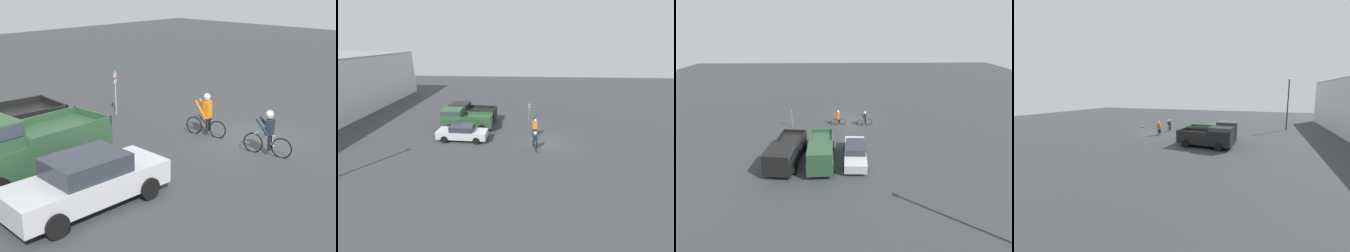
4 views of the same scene
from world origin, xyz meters
TOP-DOWN VIEW (x-y plane):
  - ground_plane at (0.00, 0.00)m, footprint 80.00×80.00m
  - sedan_0 at (-0.00, 7.96)m, footprint 2.06×4.80m
  - pickup_truck_0 at (2.78, 8.51)m, footprint 2.31×5.36m
  - pickup_truck_1 at (5.63, 8.39)m, footprint 2.67×5.47m
  - cyclist_0 at (1.44, 0.97)m, footprint 1.78×0.53m
  - cyclist_1 at (-1.50, 1.13)m, footprint 1.82×0.53m
  - fire_lane_sign at (6.42, 1.42)m, footprint 0.16×0.28m
  - lamppost at (-8.33, 16.34)m, footprint 0.36×0.36m

SIDE VIEW (x-z plane):
  - ground_plane at x=0.00m, z-range 0.00..0.00m
  - sedan_0 at x=0.00m, z-range 0.00..1.51m
  - cyclist_1 at x=-1.50m, z-range 0.02..1.70m
  - cyclist_0 at x=1.44m, z-range 0.01..1.78m
  - pickup_truck_1 at x=5.63m, z-range 0.05..2.11m
  - pickup_truck_0 at x=2.78m, z-range 0.05..2.28m
  - fire_lane_sign at x=6.42m, z-range 0.22..2.23m
  - lamppost at x=-8.33m, z-range 0.59..7.82m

